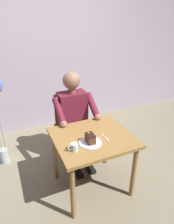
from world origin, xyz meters
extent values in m
plane|color=gray|center=(0.00, 0.00, 0.00)|extent=(14.00, 14.00, 0.00)
cube|color=#AB9DB3|center=(0.00, -1.77, 1.50)|extent=(6.40, 0.12, 3.00)
cube|color=olive|center=(0.00, 0.00, 0.69)|extent=(0.82, 0.74, 0.04)
cylinder|color=olive|center=(-0.35, 0.31, 0.35)|extent=(0.05, 0.05, 0.69)
cylinder|color=olive|center=(0.35, 0.31, 0.35)|extent=(0.05, 0.05, 0.69)
cylinder|color=olive|center=(-0.35, -0.31, 0.35)|extent=(0.05, 0.05, 0.69)
cylinder|color=olive|center=(0.35, -0.31, 0.35)|extent=(0.05, 0.05, 0.69)
cube|color=olive|center=(0.00, -0.65, 0.44)|extent=(0.42, 0.42, 0.04)
cube|color=olive|center=(0.00, -0.84, 0.69)|extent=(0.38, 0.04, 0.45)
cylinder|color=olive|center=(-0.18, -0.47, 0.22)|extent=(0.04, 0.04, 0.44)
cylinder|color=olive|center=(0.18, -0.47, 0.22)|extent=(0.04, 0.04, 0.44)
cylinder|color=olive|center=(-0.18, -0.83, 0.22)|extent=(0.04, 0.04, 0.44)
cylinder|color=olive|center=(0.18, -0.83, 0.22)|extent=(0.04, 0.04, 0.44)
cube|color=maroon|center=(0.00, -0.63, 0.73)|extent=(0.36, 0.22, 0.53)
sphere|color=#8F654C|center=(0.00, -0.63, 1.15)|extent=(0.22, 0.22, 0.22)
cylinder|color=#8F654C|center=(0.00, -0.63, 1.02)|extent=(0.09, 0.09, 0.06)
cylinder|color=maroon|center=(-0.22, -0.49, 0.84)|extent=(0.08, 0.33, 0.26)
sphere|color=#8F654C|center=(-0.22, -0.33, 0.74)|extent=(0.09, 0.09, 0.09)
cylinder|color=maroon|center=(0.22, -0.49, 0.84)|extent=(0.08, 0.33, 0.26)
sphere|color=#8F654C|center=(0.22, -0.33, 0.74)|extent=(0.09, 0.09, 0.09)
cylinder|color=#2E373D|center=(-0.09, -0.51, 0.44)|extent=(0.13, 0.38, 0.14)
cylinder|color=#2E373D|center=(0.09, -0.51, 0.44)|extent=(0.13, 0.38, 0.14)
cylinder|color=#2E373D|center=(-0.09, -0.33, 0.21)|extent=(0.11, 0.11, 0.42)
cube|color=black|center=(-0.09, -0.27, 0.03)|extent=(0.09, 0.22, 0.05)
cylinder|color=#2E373D|center=(0.09, -0.33, 0.21)|extent=(0.11, 0.11, 0.42)
cube|color=black|center=(0.09, -0.27, 0.03)|extent=(0.09, 0.22, 0.05)
cylinder|color=white|center=(0.08, 0.10, 0.72)|extent=(0.23, 0.23, 0.01)
cube|color=#532F1E|center=(0.08, 0.10, 0.76)|extent=(0.08, 0.11, 0.09)
cube|color=black|center=(0.08, 0.10, 0.81)|extent=(0.08, 0.12, 0.01)
sphere|color=gold|center=(0.09, 0.08, 0.82)|extent=(0.02, 0.02, 0.02)
cylinder|color=silver|center=(0.26, 0.15, 0.75)|extent=(0.07, 0.07, 0.08)
torus|color=silver|center=(0.31, 0.15, 0.75)|extent=(0.05, 0.01, 0.05)
cylinder|color=black|center=(0.26, 0.15, 0.78)|extent=(0.06, 0.06, 0.01)
cube|color=silver|center=(-0.11, 0.05, 0.71)|extent=(0.02, 0.11, 0.01)
ellipsoid|color=silver|center=(-0.11, 0.12, 0.72)|extent=(0.03, 0.04, 0.01)
cylinder|color=#B2C1C6|center=(0.94, -0.88, 0.11)|extent=(0.12, 0.12, 0.22)
cylinder|color=#4C9956|center=(0.90, -0.88, 0.61)|extent=(0.01, 0.01, 0.79)
camera|label=1|loc=(0.79, 1.64, 1.90)|focal=32.35mm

